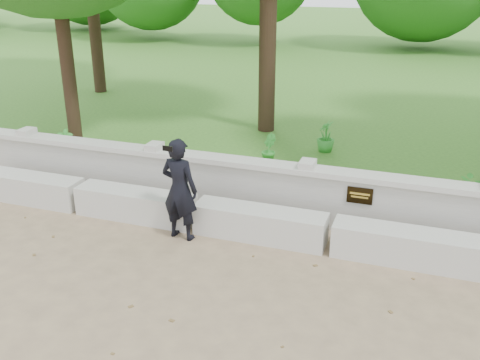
# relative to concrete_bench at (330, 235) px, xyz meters

# --- Properties ---
(ground) EXTENTS (80.00, 80.00, 0.00)m
(ground) POSITION_rel_concrete_bench_xyz_m (-0.00, -1.90, -0.22)
(ground) COLOR #98815D
(ground) RESTS_ON ground
(lawn) EXTENTS (40.00, 22.00, 0.25)m
(lawn) POSITION_rel_concrete_bench_xyz_m (-0.00, 12.10, -0.10)
(lawn) COLOR #376623
(lawn) RESTS_ON ground
(concrete_bench) EXTENTS (11.90, 0.45, 0.45)m
(concrete_bench) POSITION_rel_concrete_bench_xyz_m (0.00, 0.00, 0.00)
(concrete_bench) COLOR beige
(concrete_bench) RESTS_ON ground
(parapet_wall) EXTENTS (12.50, 0.35, 0.90)m
(parapet_wall) POSITION_rel_concrete_bench_xyz_m (0.00, 0.70, 0.24)
(parapet_wall) COLOR #B7B4AC
(parapet_wall) RESTS_ON ground
(man_main) EXTENTS (0.58, 0.52, 1.48)m
(man_main) POSITION_rel_concrete_bench_xyz_m (-2.07, -0.34, 0.52)
(man_main) COLOR black
(man_main) RESTS_ON ground
(shrub_a) EXTENTS (0.35, 0.30, 0.56)m
(shrub_a) POSITION_rel_concrete_bench_xyz_m (-5.26, 1.40, 0.31)
(shrub_a) COLOR green
(shrub_a) RESTS_ON lawn
(shrub_b) EXTENTS (0.35, 0.38, 0.57)m
(shrub_b) POSITION_rel_concrete_bench_xyz_m (-1.58, 2.34, 0.31)
(shrub_b) COLOR green
(shrub_b) RESTS_ON lawn
(shrub_c) EXTENTS (0.64, 0.64, 0.54)m
(shrub_c) POSITION_rel_concrete_bench_xyz_m (1.89, 1.40, 0.29)
(shrub_c) COLOR green
(shrub_c) RESTS_ON lawn
(shrub_d) EXTENTS (0.41, 0.43, 0.62)m
(shrub_d) POSITION_rel_concrete_bench_xyz_m (-0.73, 3.43, 0.33)
(shrub_d) COLOR green
(shrub_d) RESTS_ON lawn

